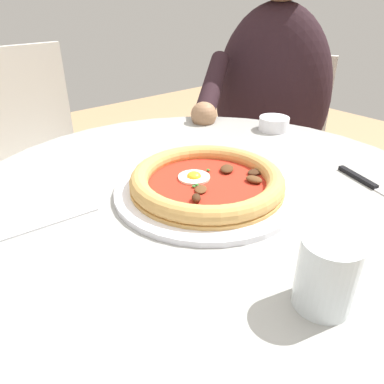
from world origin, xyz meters
TOP-DOWN VIEW (x-y plane):
  - dining_table at (0.00, 0.00)m, footprint 0.89×0.89m
  - pizza_on_plate at (-0.00, -0.00)m, footprint 0.32×0.32m
  - water_glass at (0.28, -0.08)m, footprint 0.07×0.07m
  - steak_knife at (0.17, 0.24)m, footprint 0.20×0.08m
  - ramekin_capers at (-0.14, 0.35)m, footprint 0.08×0.08m
  - fork_utensil at (-0.08, -0.27)m, footprint 0.02×0.19m
  - diner_person at (-0.34, 0.59)m, footprint 0.43×0.58m
  - cafe_chair_diner at (-0.41, 0.71)m, footprint 0.57×0.57m
  - cafe_chair_spare_far at (-0.83, -0.04)m, footprint 0.45×0.45m

SIDE VIEW (x-z plane):
  - cafe_chair_diner at x=-0.41m, z-range 0.10..0.93m
  - cafe_chair_spare_far at x=-0.83m, z-range 0.09..0.96m
  - diner_person at x=-0.34m, z-range -0.06..1.12m
  - dining_table at x=0.00m, z-range 0.19..0.91m
  - fork_utensil at x=-0.08m, z-range 0.72..0.72m
  - steak_knife at x=0.17m, z-range 0.72..0.73m
  - ramekin_capers at x=-0.14m, z-range 0.72..0.75m
  - pizza_on_plate at x=0.00m, z-range 0.72..0.76m
  - water_glass at x=0.28m, z-range 0.71..0.80m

